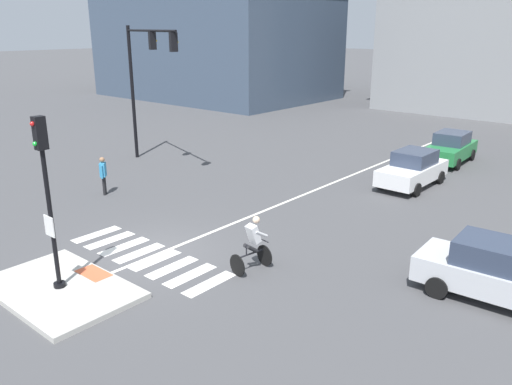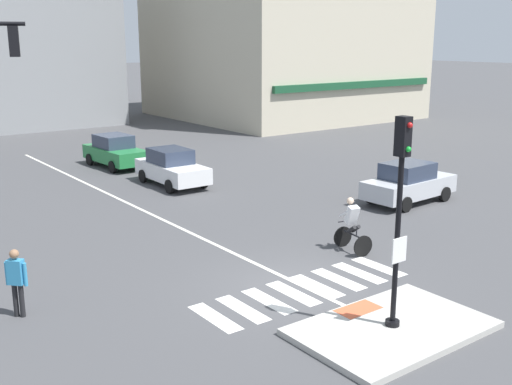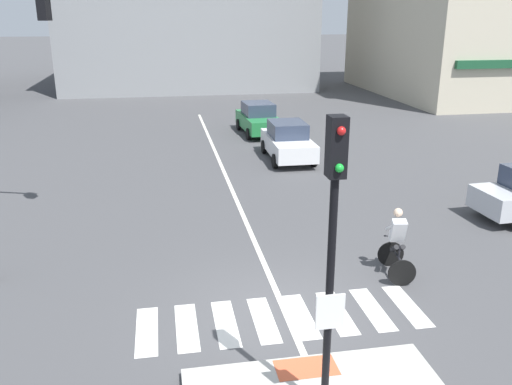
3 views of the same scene
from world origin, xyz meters
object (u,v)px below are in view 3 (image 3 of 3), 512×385
at_px(car_green_eastbound_distant, 259,119).
at_px(car_white_eastbound_far, 288,141).
at_px(signal_pole, 332,246).
at_px(cyclist, 397,242).

xyz_separation_m(car_green_eastbound_distant, car_white_eastbound_far, (0.31, -5.38, 0.00)).
xyz_separation_m(signal_pole, cyclist, (3.17, 4.45, -2.10)).
relative_size(car_green_eastbound_distant, cyclist, 2.49).
bearing_deg(signal_pole, cyclist, 54.54).
bearing_deg(cyclist, signal_pole, -125.46).
bearing_deg(cyclist, car_white_eastbound_far, 90.30).
distance_m(car_green_eastbound_distant, cyclist, 16.55).
height_order(signal_pole, car_green_eastbound_distant, signal_pole).
bearing_deg(car_green_eastbound_distant, car_white_eastbound_far, -86.74).
relative_size(car_white_eastbound_far, cyclist, 2.45).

